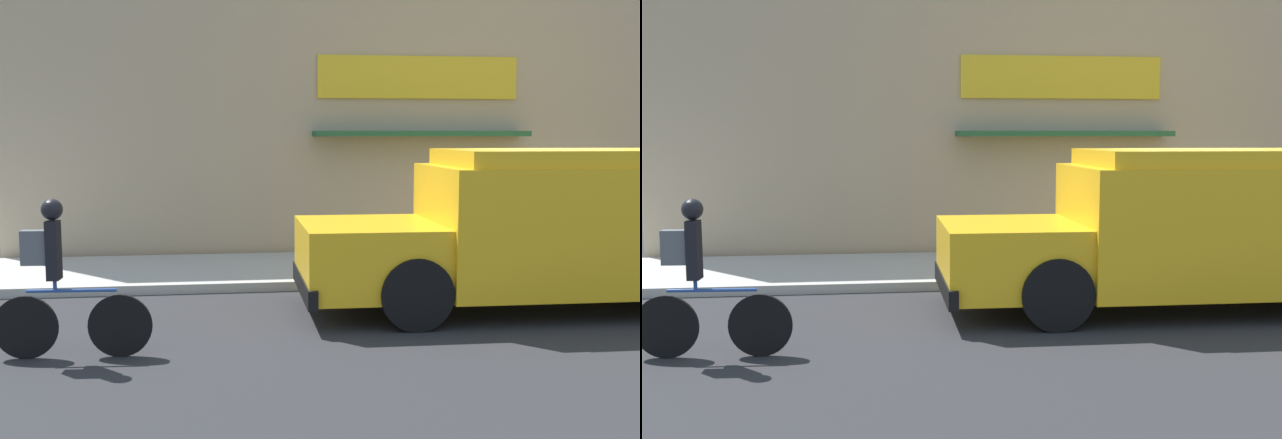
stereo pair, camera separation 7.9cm
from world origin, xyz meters
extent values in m
plane|color=#2B2B2D|center=(0.00, 0.00, 0.00)|extent=(70.00, 70.00, 0.00)
cube|color=#ADAAA3|center=(0.00, 1.41, 0.07)|extent=(28.00, 2.81, 0.14)
cube|color=tan|center=(0.00, 3.03, 2.81)|extent=(17.96, 0.18, 5.62)
cube|color=gold|center=(-1.32, 2.92, 3.40)|extent=(3.82, 0.05, 0.79)
cube|color=#235633|center=(-1.32, 2.62, 2.35)|extent=(4.01, 0.64, 0.10)
cube|color=yellow|center=(0.27, -1.53, 1.12)|extent=(5.07, 2.20, 1.62)
cube|color=yellow|center=(-3.13, -1.50, 0.75)|extent=(1.76, 1.99, 0.89)
cube|color=yellow|center=(0.27, -1.53, 2.03)|extent=(4.66, 2.02, 0.21)
cube|color=black|center=(-3.96, -1.49, 0.41)|extent=(0.14, 2.11, 0.24)
cube|color=red|center=(-1.11, -0.19, 1.20)|extent=(0.03, 0.44, 0.44)
cylinder|color=black|center=(-2.70, -0.59, 0.44)|extent=(0.89, 0.27, 0.88)
cylinder|color=black|center=(-2.72, -2.42, 0.44)|extent=(0.89, 0.27, 0.88)
cylinder|color=black|center=(-6.09, -3.06, 0.34)|extent=(0.67, 0.08, 0.67)
cylinder|color=black|center=(-7.06, -3.01, 0.34)|extent=(0.67, 0.08, 0.67)
cylinder|color=#234793|center=(-6.57, -3.04, 0.72)|extent=(0.92, 0.09, 0.04)
cylinder|color=#234793|center=(-6.74, -3.03, 0.78)|extent=(0.04, 0.04, 0.12)
cube|color=black|center=(-6.74, -3.03, 1.15)|extent=(0.13, 0.21, 0.62)
sphere|color=black|center=(-6.74, -3.03, 1.57)|extent=(0.22, 0.22, 0.22)
cube|color=#565B60|center=(-6.93, -3.02, 1.18)|extent=(0.27, 0.15, 0.36)
cylinder|color=#2D5138|center=(0.25, 1.55, 0.50)|extent=(0.61, 0.61, 0.71)
cylinder|color=black|center=(0.25, 1.55, 0.87)|extent=(0.63, 0.63, 0.04)
camera|label=1|loc=(-4.99, -10.97, 2.35)|focal=42.00mm
camera|label=2|loc=(-4.91, -10.98, 2.35)|focal=42.00mm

